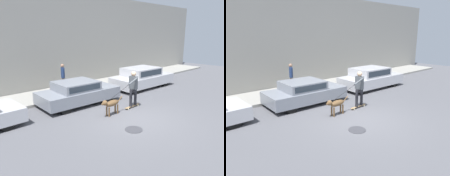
# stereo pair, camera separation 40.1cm
# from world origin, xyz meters

# --- Properties ---
(ground_plane) EXTENTS (36.00, 36.00, 0.00)m
(ground_plane) POSITION_xyz_m (0.00, 0.00, 0.00)
(ground_plane) COLOR #545459
(back_wall) EXTENTS (32.00, 0.30, 5.95)m
(back_wall) POSITION_xyz_m (0.00, 6.87, 2.98)
(back_wall) COLOR gray
(back_wall) RESTS_ON ground_plane
(sidewalk_curb) EXTENTS (30.00, 2.51, 0.14)m
(sidewalk_curb) POSITION_xyz_m (0.00, 5.45, 0.07)
(sidewalk_curb) COLOR gray
(sidewalk_curb) RESTS_ON ground_plane
(parked_car_1) EXTENTS (4.00, 1.98, 1.17)m
(parked_car_1) POSITION_xyz_m (-0.59, 3.19, 0.58)
(parked_car_1) COLOR black
(parked_car_1) RESTS_ON ground_plane
(parked_car_2) EXTENTS (4.40, 1.96, 1.31)m
(parked_car_2) POSITION_xyz_m (4.43, 3.19, 0.64)
(parked_car_2) COLOR black
(parked_car_2) RESTS_ON ground_plane
(dog) EXTENTS (1.28, 0.31, 0.75)m
(dog) POSITION_xyz_m (-0.46, 0.94, 0.51)
(dog) COLOR brown
(dog) RESTS_ON ground_plane
(skateboarder) EXTENTS (2.29, 0.54, 1.75)m
(skateboarder) POSITION_xyz_m (0.97, 0.96, 1.01)
(skateboarder) COLOR beige
(skateboarder) RESTS_ON ground_plane
(pedestrian_with_bag) EXTENTS (0.37, 0.60, 1.60)m
(pedestrian_with_bag) POSITION_xyz_m (-0.08, 5.43, 1.04)
(pedestrian_with_bag) COLOR brown
(pedestrian_with_bag) RESTS_ON sidewalk_curb
(manhole_cover) EXTENTS (0.65, 0.65, 0.01)m
(manhole_cover) POSITION_xyz_m (-0.87, -0.71, 0.01)
(manhole_cover) COLOR #38383D
(manhole_cover) RESTS_ON ground_plane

